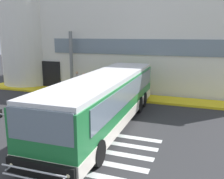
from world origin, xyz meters
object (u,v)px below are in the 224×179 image
Objects in this scene: passenger_near_column at (77,80)px; passenger_at_curb_edge at (92,83)px; entry_support_column at (71,61)px; passenger_by_doorway at (84,82)px; bus_main_foreground at (106,101)px.

passenger_at_curb_edge is (1.57, -0.45, 0.00)m from passenger_near_column.
entry_support_column reaches higher than passenger_near_column.
passenger_by_doorway and passenger_at_curb_edge have the same top height.
passenger_by_doorway is at bearing -34.12° from entry_support_column.
bus_main_foreground is 7.84m from passenger_near_column.
entry_support_column is at bearing 145.88° from passenger_by_doorway.
passenger_by_doorway is (-4.03, 5.48, -0.26)m from bus_main_foreground.
bus_main_foreground is (5.76, -6.65, -1.24)m from entry_support_column.
passenger_near_column is at bearing 129.26° from bus_main_foreground.
entry_support_column is 2.98m from passenger_at_curb_edge.
bus_main_foreground is at bearing -49.11° from entry_support_column.
passenger_by_doorway is at bearing 126.33° from bus_main_foreground.
passenger_near_column is at bearing -36.15° from entry_support_column.
entry_support_column is at bearing 143.85° from passenger_near_column.
passenger_at_curb_edge is at bearing -15.96° from passenger_near_column.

